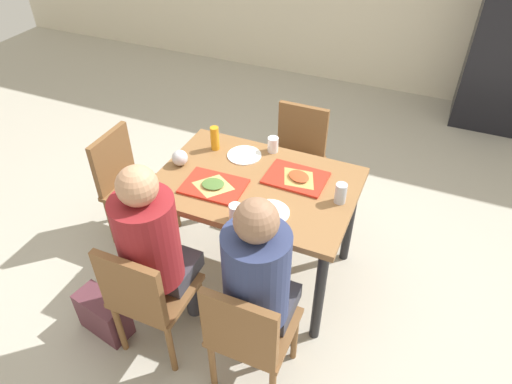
{
  "coord_description": "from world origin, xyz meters",
  "views": [
    {
      "loc": [
        0.85,
        -1.99,
        2.45
      ],
      "look_at": [
        0.0,
        0.0,
        0.69
      ],
      "focal_mm": 32.25,
      "sensor_mm": 36.0,
      "label": 1
    }
  ],
  "objects_px": {
    "main_table": "(256,195)",
    "pizza_slice_b": "(299,177)",
    "plastic_cup_a": "(273,145)",
    "handbag": "(104,314)",
    "person_in_brown_jacket": "(259,279)",
    "chair_far_side": "(297,153)",
    "foil_bundle": "(180,158)",
    "pizza_slice_a": "(213,185)",
    "condiment_bottle": "(215,138)",
    "chair_left_end": "(128,180)",
    "person_in_red": "(154,244)",
    "tray_red_near": "(214,186)",
    "paper_plate_near_edge": "(270,212)",
    "chair_near_right": "(248,333)",
    "plastic_cup_b": "(235,213)",
    "chair_near_left": "(146,294)",
    "paper_plate_center": "(244,155)",
    "soda_can": "(341,193)",
    "tray_red_far": "(296,178)"
  },
  "relations": [
    {
      "from": "pizza_slice_a",
      "to": "pizza_slice_b",
      "type": "height_order",
      "value": "same"
    },
    {
      "from": "main_table",
      "to": "person_in_red",
      "type": "xyz_separation_m",
      "value": [
        -0.3,
        -0.65,
        0.07
      ]
    },
    {
      "from": "tray_red_far",
      "to": "pizza_slice_a",
      "type": "relative_size",
      "value": 1.68
    },
    {
      "from": "paper_plate_center",
      "to": "soda_can",
      "type": "relative_size",
      "value": 1.8
    },
    {
      "from": "plastic_cup_a",
      "to": "handbag",
      "type": "distance_m",
      "value": 1.48
    },
    {
      "from": "pizza_slice_a",
      "to": "foil_bundle",
      "type": "distance_m",
      "value": 0.33
    },
    {
      "from": "paper_plate_near_edge",
      "to": "plastic_cup_b",
      "type": "relative_size",
      "value": 2.2
    },
    {
      "from": "person_in_brown_jacket",
      "to": "pizza_slice_a",
      "type": "bearing_deg",
      "value": 135.21
    },
    {
      "from": "person_in_brown_jacket",
      "to": "handbag",
      "type": "height_order",
      "value": "person_in_brown_jacket"
    },
    {
      "from": "chair_left_end",
      "to": "foil_bundle",
      "type": "relative_size",
      "value": 8.34
    },
    {
      "from": "chair_far_side",
      "to": "foil_bundle",
      "type": "distance_m",
      "value": 1.01
    },
    {
      "from": "pizza_slice_b",
      "to": "tray_red_far",
      "type": "bearing_deg",
      "value": 160.44
    },
    {
      "from": "paper_plate_near_edge",
      "to": "plastic_cup_b",
      "type": "distance_m",
      "value": 0.2
    },
    {
      "from": "foil_bundle",
      "to": "chair_far_side",
      "type": "bearing_deg",
      "value": 58.13
    },
    {
      "from": "chair_left_end",
      "to": "foil_bundle",
      "type": "xyz_separation_m",
      "value": [
        0.47,
        -0.02,
        0.33
      ]
    },
    {
      "from": "tray_red_far",
      "to": "tray_red_near",
      "type": "bearing_deg",
      "value": -147.46
    },
    {
      "from": "plastic_cup_b",
      "to": "pizza_slice_b",
      "type": "bearing_deg",
      "value": 66.82
    },
    {
      "from": "plastic_cup_b",
      "to": "soda_can",
      "type": "relative_size",
      "value": 0.82
    },
    {
      "from": "chair_left_end",
      "to": "condiment_bottle",
      "type": "height_order",
      "value": "condiment_bottle"
    },
    {
      "from": "chair_near_left",
      "to": "plastic_cup_b",
      "type": "height_order",
      "value": "plastic_cup_b"
    },
    {
      "from": "main_table",
      "to": "condiment_bottle",
      "type": "bearing_deg",
      "value": 149.82
    },
    {
      "from": "chair_far_side",
      "to": "soda_can",
      "type": "bearing_deg",
      "value": -56.79
    },
    {
      "from": "chair_far_side",
      "to": "tray_red_near",
      "type": "relative_size",
      "value": 2.32
    },
    {
      "from": "pizza_slice_a",
      "to": "tray_red_near",
      "type": "bearing_deg",
      "value": 94.14
    },
    {
      "from": "handbag",
      "to": "tray_red_near",
      "type": "bearing_deg",
      "value": 56.59
    },
    {
      "from": "chair_left_end",
      "to": "foil_bundle",
      "type": "distance_m",
      "value": 0.58
    },
    {
      "from": "tray_red_near",
      "to": "person_in_brown_jacket",
      "type": "bearing_deg",
      "value": -45.24
    },
    {
      "from": "chair_near_left",
      "to": "person_in_brown_jacket",
      "type": "relative_size",
      "value": 0.67
    },
    {
      "from": "person_in_red",
      "to": "paper_plate_near_edge",
      "type": "relative_size",
      "value": 5.66
    },
    {
      "from": "chair_near_right",
      "to": "pizza_slice_b",
      "type": "bearing_deg",
      "value": 94.37
    },
    {
      "from": "tray_red_near",
      "to": "chair_near_left",
      "type": "bearing_deg",
      "value": -97.82
    },
    {
      "from": "paper_plate_near_edge",
      "to": "handbag",
      "type": "bearing_deg",
      "value": -144.74
    },
    {
      "from": "person_in_brown_jacket",
      "to": "handbag",
      "type": "distance_m",
      "value": 1.13
    },
    {
      "from": "paper_plate_near_edge",
      "to": "soda_can",
      "type": "relative_size",
      "value": 1.8
    },
    {
      "from": "person_in_brown_jacket",
      "to": "plastic_cup_a",
      "type": "height_order",
      "value": "person_in_brown_jacket"
    },
    {
      "from": "handbag",
      "to": "soda_can",
      "type": "bearing_deg",
      "value": 35.72
    },
    {
      "from": "tray_red_near",
      "to": "pizza_slice_b",
      "type": "distance_m",
      "value": 0.51
    },
    {
      "from": "paper_plate_near_edge",
      "to": "paper_plate_center",
      "type": "bearing_deg",
      "value": 128.44
    },
    {
      "from": "paper_plate_near_edge",
      "to": "pizza_slice_b",
      "type": "relative_size",
      "value": 0.89
    },
    {
      "from": "main_table",
      "to": "chair_near_right",
      "type": "xyz_separation_m",
      "value": [
        0.3,
        -0.79,
        -0.18
      ]
    },
    {
      "from": "chair_far_side",
      "to": "pizza_slice_a",
      "type": "distance_m",
      "value": 1.02
    },
    {
      "from": "tray_red_far",
      "to": "person_in_red",
      "type": "bearing_deg",
      "value": -123.1
    },
    {
      "from": "tray_red_near",
      "to": "paper_plate_near_edge",
      "type": "distance_m",
      "value": 0.4
    },
    {
      "from": "pizza_slice_a",
      "to": "chair_left_end",
      "type": "bearing_deg",
      "value": 168.88
    },
    {
      "from": "paper_plate_near_edge",
      "to": "pizza_slice_a",
      "type": "bearing_deg",
      "value": 169.27
    },
    {
      "from": "soda_can",
      "to": "handbag",
      "type": "bearing_deg",
      "value": -144.28
    },
    {
      "from": "tray_red_far",
      "to": "soda_can",
      "type": "xyz_separation_m",
      "value": [
        0.3,
        -0.1,
        0.05
      ]
    },
    {
      "from": "main_table",
      "to": "pizza_slice_b",
      "type": "bearing_deg",
      "value": 26.88
    },
    {
      "from": "chair_near_left",
      "to": "foil_bundle",
      "type": "xyz_separation_m",
      "value": [
        -0.21,
        0.77,
        0.33
      ]
    },
    {
      "from": "chair_near_right",
      "to": "handbag",
      "type": "height_order",
      "value": "chair_near_right"
    }
  ]
}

